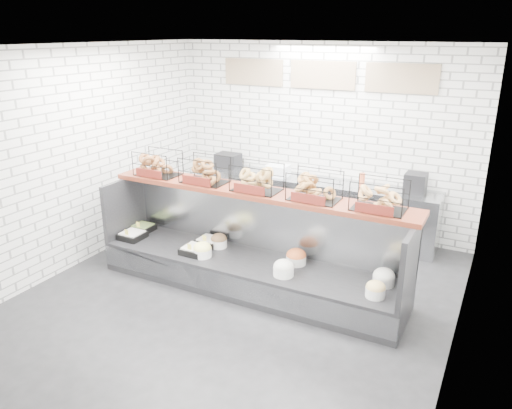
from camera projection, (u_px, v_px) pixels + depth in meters
The scene contains 5 objects.
ground at pixel (237, 298), 6.22m from camera, with size 5.50×5.50×0.00m, color black.
room_shell at pixel (260, 126), 6.04m from camera, with size 5.02×5.51×3.01m.
display_case at pixel (251, 263), 6.40m from camera, with size 4.00×0.90×1.20m.
bagel_shelf at pixel (257, 181), 6.19m from camera, with size 4.10×0.50×0.40m.
prep_counter at pixel (310, 205), 8.10m from camera, with size 4.00×0.60×1.20m.
Camera 1 is at (2.74, -4.76, 3.16)m, focal length 35.00 mm.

